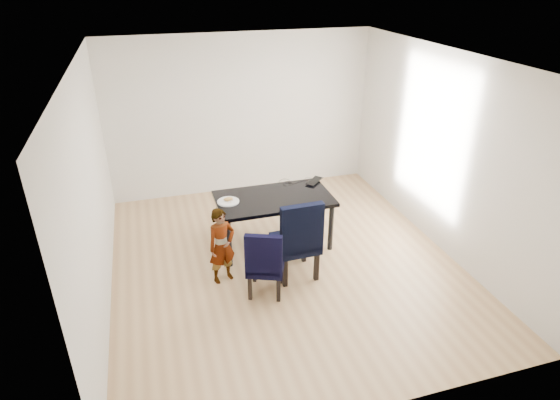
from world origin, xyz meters
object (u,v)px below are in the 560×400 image
object	(u,v)px
dining_table	(274,221)
laptop	(311,181)
chair_left	(266,260)
chair_right	(295,237)
child	(222,246)
plate	(228,202)

from	to	relation	value
dining_table	laptop	bearing A→B (deg)	27.24
chair_left	laptop	distance (m)	1.79
dining_table	chair_right	distance (m)	0.80
chair_right	child	bearing A→B (deg)	170.29
chair_right	laptop	xyz separation A→B (m)	(0.62, 1.13, 0.21)
chair_left	child	world-z (taller)	child
dining_table	child	xyz separation A→B (m)	(-0.86, -0.65, 0.13)
plate	dining_table	bearing A→B (deg)	-2.67
dining_table	laptop	xyz separation A→B (m)	(0.68, 0.35, 0.39)
child	plate	xyz separation A→B (m)	(0.22, 0.68, 0.25)
dining_table	chair_right	world-z (taller)	chair_right
child	laptop	size ratio (longest dim) A/B	2.96
chair_left	chair_right	size ratio (longest dim) A/B	0.81
chair_right	laptop	size ratio (longest dim) A/B	3.26
chair_left	chair_right	distance (m)	0.54
child	plate	bearing A→B (deg)	52.55
dining_table	chair_left	bearing A→B (deg)	-110.96
chair_right	child	distance (m)	0.93
chair_left	laptop	xyz separation A→B (m)	(1.08, 1.39, 0.31)
plate	laptop	distance (m)	1.35
dining_table	chair_left	size ratio (longest dim) A/B	1.77
chair_right	plate	xyz separation A→B (m)	(-0.69, 0.81, 0.20)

